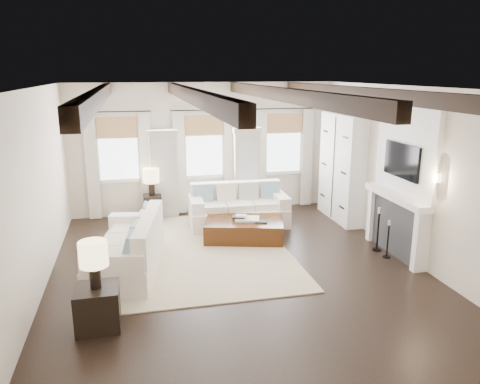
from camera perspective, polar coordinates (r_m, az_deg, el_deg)
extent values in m
plane|color=black|center=(8.54, -0.30, -9.33)|extent=(7.50, 7.50, 0.00)
cube|color=beige|center=(11.65, -4.43, 5.32)|extent=(6.50, 0.04, 3.20)
cube|color=beige|center=(4.62, 10.17, -9.38)|extent=(6.50, 0.04, 3.20)
cube|color=beige|center=(7.99, -23.70, -0.16)|extent=(0.04, 7.50, 3.20)
cube|color=beige|center=(9.29, 19.65, 2.15)|extent=(0.04, 7.50, 3.20)
cube|color=white|center=(7.81, -0.34, 12.66)|extent=(6.50, 7.50, 0.04)
cube|color=black|center=(7.64, -16.96, 11.10)|extent=(0.16, 7.40, 0.22)
cube|color=black|center=(7.69, -5.91, 11.65)|extent=(0.16, 7.40, 0.22)
cube|color=black|center=(8.02, 5.01, 11.79)|extent=(0.16, 7.40, 0.22)
cube|color=black|center=(8.58, 14.46, 11.58)|extent=(0.16, 7.40, 0.22)
cube|color=white|center=(11.48, -14.61, 5.02)|extent=(0.90, 0.03, 1.45)
cube|color=#B08251|center=(11.35, -14.78, 7.61)|extent=(0.94, 0.04, 0.50)
cube|color=beige|center=(11.49, -17.59, 2.88)|extent=(0.28, 0.08, 2.50)
cube|color=beige|center=(11.45, -11.39, 3.24)|extent=(0.28, 0.08, 2.50)
cylinder|color=black|center=(11.27, -14.91, 9.45)|extent=(1.60, 0.02, 0.02)
cube|color=white|center=(11.61, -4.41, 5.54)|extent=(0.90, 0.03, 1.45)
cube|color=#B08251|center=(11.48, -4.42, 8.11)|extent=(0.94, 0.04, 0.50)
cube|color=beige|center=(11.50, -7.36, 3.46)|extent=(0.28, 0.08, 2.50)
cube|color=beige|center=(11.69, -1.29, 3.75)|extent=(0.28, 0.08, 2.50)
cylinder|color=black|center=(11.40, -4.41, 9.93)|extent=(1.60, 0.02, 0.02)
cube|color=white|center=(12.09, 5.29, 5.88)|extent=(0.90, 0.03, 1.45)
cube|color=#B08251|center=(11.96, 5.44, 8.35)|extent=(0.94, 0.04, 0.50)
cube|color=beige|center=(11.88, 2.55, 3.92)|extent=(0.28, 0.08, 2.50)
cube|color=beige|center=(12.26, 8.15, 4.12)|extent=(0.28, 0.08, 2.50)
cylinder|color=black|center=(11.88, 5.56, 10.10)|extent=(1.60, 0.02, 0.02)
cube|color=#BCB3A6|center=(11.44, -9.28, 1.94)|extent=(0.64, 0.38, 2.00)
cube|color=#B2B7BA|center=(11.21, -9.24, 2.47)|extent=(0.48, 0.02, 1.40)
cube|color=#BCB3A6|center=(11.26, -9.50, 7.22)|extent=(0.70, 0.42, 0.12)
cube|color=#BCB3A6|center=(11.74, 0.75, 2.46)|extent=(0.64, 0.38, 2.00)
cube|color=#B2B7BA|center=(11.52, 0.99, 2.99)|extent=(0.48, 0.02, 1.40)
cube|color=#BCB3A6|center=(11.57, 0.76, 7.60)|extent=(0.70, 0.42, 0.12)
cube|color=#28282A|center=(9.51, 18.65, -4.06)|extent=(0.18, 1.50, 1.10)
cube|color=black|center=(9.54, 18.43, -4.93)|extent=(0.10, 0.90, 0.70)
cube|color=white|center=(8.84, 21.19, -5.69)|extent=(0.26, 0.14, 1.10)
cube|color=white|center=(10.16, 16.07, -2.68)|extent=(0.26, 0.14, 1.10)
cube|color=white|center=(9.30, 18.59, -0.53)|extent=(0.32, 1.90, 0.12)
cube|color=white|center=(9.17, 19.65, 5.19)|extent=(0.10, 1.90, 1.80)
cube|color=black|center=(9.18, 19.15, 3.65)|extent=(0.07, 1.10, 0.64)
cylinder|color=#FFD899|center=(8.36, 22.98, 1.59)|extent=(0.10, 0.10, 0.14)
cube|color=silver|center=(11.27, 12.27, 2.92)|extent=(0.40, 1.70, 2.50)
cube|color=black|center=(11.18, 11.30, 2.88)|extent=(0.01, 0.02, 2.40)
cube|color=#C1B293|center=(9.39, -5.14, -7.06)|extent=(3.45, 4.57, 0.02)
cube|color=white|center=(10.76, -0.16, -3.02)|extent=(2.26, 1.08, 0.42)
cube|color=white|center=(10.99, -0.54, -0.05)|extent=(2.12, 0.31, 0.53)
cube|color=white|center=(10.53, -5.37, -1.50)|extent=(0.31, 0.96, 0.28)
cube|color=white|center=(10.88, 4.88, -0.95)|extent=(0.31, 0.96, 0.28)
cube|color=white|center=(10.53, -3.39, -1.81)|extent=(0.61, 0.66, 0.15)
cube|color=white|center=(10.63, -0.11, -1.63)|extent=(0.61, 0.66, 0.15)
cube|color=white|center=(10.75, 3.10, -1.45)|extent=(0.61, 0.66, 0.15)
cube|color=#688FA6|center=(10.70, -4.55, -0.33)|extent=(0.45, 0.25, 0.46)
cube|color=silver|center=(10.77, -1.75, -0.19)|extent=(0.45, 0.25, 0.46)
cube|color=beige|center=(10.86, 1.00, -0.06)|extent=(0.45, 0.25, 0.46)
cube|color=#688FA6|center=(10.98, 3.70, 0.08)|extent=(0.45, 0.25, 0.46)
cube|color=white|center=(8.63, -13.60, -7.91)|extent=(1.46, 2.48, 0.44)
cube|color=white|center=(8.39, -11.08, -4.79)|extent=(0.64, 2.22, 0.55)
cube|color=white|center=(9.45, -12.60, -3.50)|extent=(1.03, 0.46, 0.29)
cube|color=white|center=(7.57, -15.19, -8.27)|extent=(1.03, 0.46, 0.29)
cube|color=white|center=(9.13, -13.32, -4.63)|extent=(0.77, 0.73, 0.16)
cube|color=white|center=(8.53, -14.09, -6.04)|extent=(0.77, 0.73, 0.16)
cube|color=white|center=(7.95, -14.98, -7.66)|extent=(0.77, 0.73, 0.16)
cube|color=#688FA6|center=(9.19, -11.53, -2.88)|extent=(0.32, 0.50, 0.48)
cube|color=silver|center=(8.67, -12.07, -3.97)|extent=(0.32, 0.50, 0.48)
cube|color=beige|center=(8.15, -12.68, -5.20)|extent=(0.32, 0.50, 0.48)
cube|color=#688FA6|center=(7.64, -13.38, -6.60)|extent=(0.32, 0.50, 0.48)
cube|color=black|center=(9.89, 0.51, -4.61)|extent=(1.83, 1.41, 0.42)
cube|color=white|center=(9.84, 0.89, -3.30)|extent=(0.58, 0.50, 0.04)
cube|color=#262628|center=(9.84, -0.18, -3.05)|extent=(0.30, 0.26, 0.04)
cube|color=beige|center=(9.79, 0.15, -2.92)|extent=(0.26, 0.22, 0.03)
cube|color=#262628|center=(9.68, 2.62, -3.64)|extent=(0.28, 0.24, 0.03)
cube|color=black|center=(6.93, -16.95, -13.30)|extent=(0.59, 0.59, 0.59)
cylinder|color=black|center=(6.73, -17.24, -9.84)|extent=(0.15, 0.15, 0.32)
cylinder|color=#F9D89E|center=(6.60, -17.46, -7.20)|extent=(0.39, 0.39, 0.34)
cube|color=black|center=(11.28, -10.59, -1.91)|extent=(0.41, 0.41, 0.62)
cylinder|color=black|center=(11.16, -10.70, 0.38)|extent=(0.14, 0.14, 0.31)
cylinder|color=#F9D89E|center=(11.09, -10.78, 1.98)|extent=(0.37, 0.37, 0.33)
cylinder|color=black|center=(9.46, 17.42, -7.54)|extent=(0.15, 0.15, 0.02)
cylinder|color=black|center=(9.35, 17.57, -5.72)|extent=(0.03, 0.03, 0.66)
cylinder|color=beige|center=(9.23, 17.74, -3.59)|extent=(0.06, 0.06, 0.09)
cylinder|color=black|center=(9.76, 16.31, -6.75)|extent=(0.18, 0.18, 0.02)
cylinder|color=black|center=(9.63, 16.47, -4.65)|extent=(0.03, 0.03, 0.78)
cylinder|color=beige|center=(9.50, 16.65, -2.17)|extent=(0.07, 0.07, 0.11)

